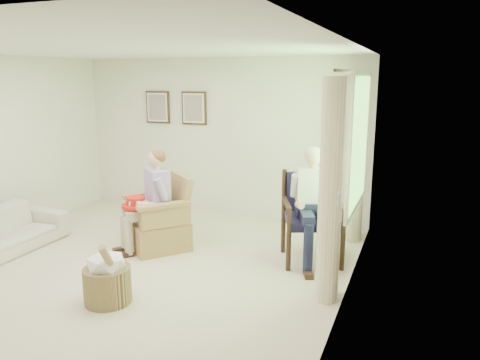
{
  "coord_description": "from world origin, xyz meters",
  "views": [
    {
      "loc": [
        3.14,
        -4.38,
        2.29
      ],
      "look_at": [
        1.1,
        0.86,
        1.05
      ],
      "focal_mm": 35.0,
      "sensor_mm": 36.0,
      "label": 1
    }
  ],
  "objects_px": {
    "person_dark": "(311,197)",
    "red_hat": "(136,203)",
    "wicker_armchair": "(159,225)",
    "hatbox": "(107,277)",
    "person_wicker": "(153,195)",
    "wood_armchair": "(314,213)"
  },
  "relations": [
    {
      "from": "red_hat",
      "to": "wicker_armchair",
      "type": "bearing_deg",
      "value": 58.65
    },
    {
      "from": "wicker_armchair",
      "to": "hatbox",
      "type": "distance_m",
      "value": 1.65
    },
    {
      "from": "person_wicker",
      "to": "person_dark",
      "type": "height_order",
      "value": "person_dark"
    },
    {
      "from": "wood_armchair",
      "to": "hatbox",
      "type": "bearing_deg",
      "value": -153.1
    },
    {
      "from": "wicker_armchair",
      "to": "red_hat",
      "type": "bearing_deg",
      "value": -80.87
    },
    {
      "from": "wicker_armchair",
      "to": "person_wicker",
      "type": "bearing_deg",
      "value": -49.52
    },
    {
      "from": "wicker_armchair",
      "to": "red_hat",
      "type": "distance_m",
      "value": 0.48
    },
    {
      "from": "wood_armchair",
      "to": "hatbox",
      "type": "distance_m",
      "value": 2.63
    },
    {
      "from": "wood_armchair",
      "to": "red_hat",
      "type": "xyz_separation_m",
      "value": [
        -2.23,
        -0.63,
        0.07
      ]
    },
    {
      "from": "person_dark",
      "to": "red_hat",
      "type": "relative_size",
      "value": 3.85
    },
    {
      "from": "wicker_armchair",
      "to": "person_wicker",
      "type": "relative_size",
      "value": 0.75
    },
    {
      "from": "wood_armchair",
      "to": "wicker_armchair",
      "type": "bearing_deg",
      "value": 167.76
    },
    {
      "from": "person_wicker",
      "to": "red_hat",
      "type": "relative_size",
      "value": 3.56
    },
    {
      "from": "wicker_armchair",
      "to": "wood_armchair",
      "type": "bearing_deg",
      "value": 50.28
    },
    {
      "from": "person_dark",
      "to": "person_wicker",
      "type": "bearing_deg",
      "value": 166.44
    },
    {
      "from": "person_dark",
      "to": "red_hat",
      "type": "xyz_separation_m",
      "value": [
        -2.23,
        -0.45,
        -0.18
      ]
    },
    {
      "from": "wood_armchair",
      "to": "red_hat",
      "type": "height_order",
      "value": "wood_armchair"
    },
    {
      "from": "person_dark",
      "to": "wicker_armchair",
      "type": "bearing_deg",
      "value": 162.83
    },
    {
      "from": "person_dark",
      "to": "hatbox",
      "type": "bearing_deg",
      "value": -155.84
    },
    {
      "from": "red_hat",
      "to": "hatbox",
      "type": "height_order",
      "value": "red_hat"
    },
    {
      "from": "wicker_armchair",
      "to": "person_dark",
      "type": "distance_m",
      "value": 2.13
    },
    {
      "from": "person_wicker",
      "to": "person_dark",
      "type": "distance_m",
      "value": 2.08
    }
  ]
}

